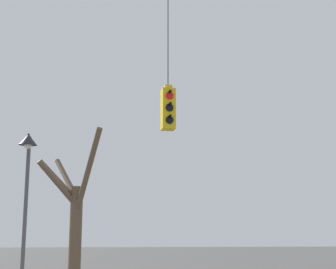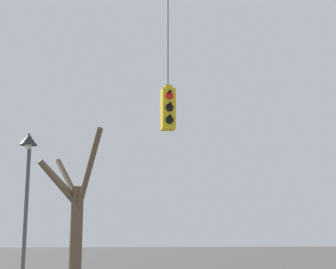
# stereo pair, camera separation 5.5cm
# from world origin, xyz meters

# --- Properties ---
(traffic_light_near_left_pole) EXTENTS (0.34, 0.58, 4.27)m
(traffic_light_near_left_pole) POSITION_xyz_m (-0.17, 0.16, 4.92)
(traffic_light_near_left_pole) COLOR yellow
(street_lamp) EXTENTS (0.54, 0.92, 4.72)m
(street_lamp) POSITION_xyz_m (-3.78, 3.47, 3.68)
(street_lamp) COLOR #515156
(street_lamp) RESTS_ON ground_plane
(bare_tree) EXTENTS (2.17, 3.71, 5.27)m
(bare_tree) POSITION_xyz_m (-2.26, 6.10, 2.44)
(bare_tree) COLOR brown
(bare_tree) RESTS_ON ground_plane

